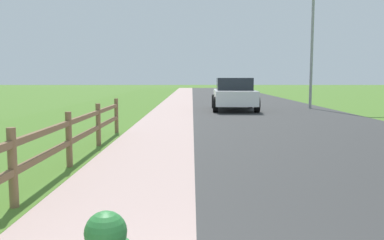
% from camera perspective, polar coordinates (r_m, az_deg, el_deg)
% --- Properties ---
extents(ground_plane, '(120.00, 120.00, 0.00)m').
position_cam_1_polar(ground_plane, '(26.06, -0.15, 2.61)').
color(ground_plane, '#4A7528').
extents(road_asphalt, '(7.00, 66.00, 0.01)m').
position_cam_1_polar(road_asphalt, '(28.28, 6.96, 2.85)').
color(road_asphalt, '#353535').
rests_on(road_asphalt, ground).
extents(curb_concrete, '(6.00, 66.00, 0.01)m').
position_cam_1_polar(curb_concrete, '(28.21, -6.27, 2.85)').
color(curb_concrete, '#BB9B93').
rests_on(curb_concrete, ground).
extents(grass_verge, '(5.00, 66.00, 0.00)m').
position_cam_1_polar(grass_verge, '(28.41, -9.28, 2.83)').
color(grass_verge, '#4A7528').
rests_on(grass_verge, ground).
extents(rail_fence, '(0.11, 11.20, 0.99)m').
position_cam_1_polar(rail_fence, '(6.32, -20.45, -3.51)').
color(rail_fence, brown).
rests_on(rail_fence, ground).
extents(parked_suv_white, '(2.22, 4.28, 1.57)m').
position_cam_1_polar(parked_suv_white, '(19.61, 5.80, 3.70)').
color(parked_suv_white, white).
rests_on(parked_suv_white, ground).
extents(street_lamp, '(1.17, 0.20, 7.03)m').
position_cam_1_polar(street_lamp, '(21.53, 16.90, 12.62)').
color(street_lamp, gray).
rests_on(street_lamp, ground).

